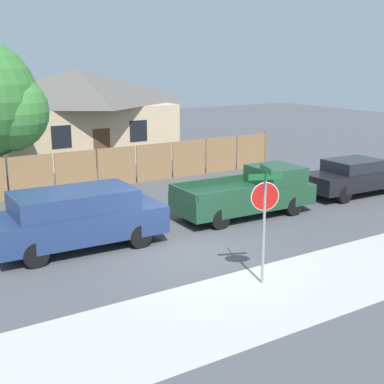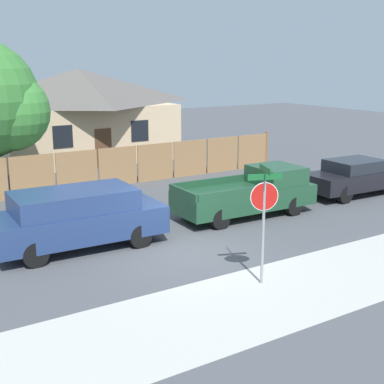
# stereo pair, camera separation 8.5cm
# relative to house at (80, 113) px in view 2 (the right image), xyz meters

# --- Properties ---
(ground_plane) EXTENTS (80.00, 80.00, 0.00)m
(ground_plane) POSITION_rel_house_xyz_m (-3.03, -16.03, -2.56)
(ground_plane) COLOR #4C4F54
(sidewalk_strip) EXTENTS (36.00, 3.20, 0.01)m
(sidewalk_strip) POSITION_rel_house_xyz_m (-3.03, -19.63, -2.55)
(sidewalk_strip) COLOR beige
(sidewalk_strip) RESTS_ON ground
(wooden_fence) EXTENTS (15.15, 0.12, 1.80)m
(wooden_fence) POSITION_rel_house_xyz_m (-0.15, -7.25, -1.71)
(wooden_fence) COLOR #997047
(wooden_fence) RESTS_ON ground
(house) EXTENTS (10.10, 6.75, 4.94)m
(house) POSITION_rel_house_xyz_m (0.00, 0.00, 0.00)
(house) COLOR beige
(house) RESTS_ON ground
(red_suv) EXTENTS (5.02, 2.21, 1.75)m
(red_suv) POSITION_rel_house_xyz_m (-5.48, -14.02, -1.61)
(red_suv) COLOR navy
(red_suv) RESTS_ON ground
(orange_pickup) EXTENTS (5.14, 2.08, 1.66)m
(orange_pickup) POSITION_rel_house_xyz_m (0.92, -14.03, -1.76)
(orange_pickup) COLOR #1E472D
(orange_pickup) RESTS_ON ground
(parked_sedan) EXTENTS (4.74, 1.95, 1.48)m
(parked_sedan) POSITION_rel_house_xyz_m (6.44, -14.02, -1.79)
(parked_sedan) COLOR black
(parked_sedan) RESTS_ON ground
(stop_sign) EXTENTS (0.81, 0.73, 2.96)m
(stop_sign) POSITION_rel_house_xyz_m (-2.60, -18.94, -0.57)
(stop_sign) COLOR gray
(stop_sign) RESTS_ON ground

